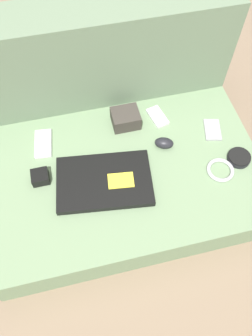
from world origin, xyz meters
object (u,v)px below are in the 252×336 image
(laptop, at_px, (104,181))
(phone_black, at_px, (157,117))
(camera_pouch, at_px, (126,118))
(charger_brick, at_px, (40,177))
(speaker_puck, at_px, (239,158))
(phone_silver, at_px, (43,143))
(phone_small, at_px, (212,130))
(computer_mouse, at_px, (164,143))

(laptop, bearing_deg, phone_black, 49.83)
(camera_pouch, bearing_deg, charger_brick, -153.04)
(speaker_puck, relative_size, phone_black, 0.78)
(speaker_puck, bearing_deg, camera_pouch, 144.45)
(speaker_puck, bearing_deg, charger_brick, 173.40)
(laptop, distance_m, phone_black, 0.36)
(charger_brick, bearing_deg, laptop, -16.79)
(camera_pouch, bearing_deg, phone_silver, -175.32)
(laptop, bearing_deg, phone_small, 23.40)
(laptop, height_order, computer_mouse, computer_mouse)
(laptop, distance_m, speaker_puck, 0.50)
(camera_pouch, height_order, charger_brick, camera_pouch)
(computer_mouse, xyz_separation_m, speaker_puck, (0.25, -0.12, -0.01))
(laptop, xyz_separation_m, phone_black, (0.27, 0.24, -0.01))
(phone_black, relative_size, charger_brick, 1.84)
(phone_silver, relative_size, phone_black, 1.20)
(charger_brick, bearing_deg, camera_pouch, 26.96)
(phone_silver, xyz_separation_m, camera_pouch, (0.33, 0.03, 0.02))
(computer_mouse, xyz_separation_m, camera_pouch, (-0.12, 0.14, 0.01))
(computer_mouse, xyz_separation_m, charger_brick, (-0.47, -0.04, -0.00))
(computer_mouse, relative_size, phone_small, 0.74)
(camera_pouch, bearing_deg, phone_black, -0.45)
(phone_small, relative_size, charger_brick, 1.90)
(computer_mouse, relative_size, speaker_puck, 0.98)
(phone_silver, height_order, charger_brick, charger_brick)
(speaker_puck, height_order, phone_small, speaker_puck)
(computer_mouse, bearing_deg, camera_pouch, 150.95)
(speaker_puck, relative_size, camera_pouch, 0.80)
(laptop, height_order, charger_brick, charger_brick)
(computer_mouse, relative_size, phone_black, 0.76)
(phone_small, distance_m, charger_brick, 0.68)
(speaker_puck, distance_m, camera_pouch, 0.45)
(laptop, xyz_separation_m, charger_brick, (-0.22, 0.07, 0.01))
(computer_mouse, bearing_deg, phone_silver, -172.80)
(phone_black, bearing_deg, camera_pouch, 166.89)
(phone_black, bearing_deg, charger_brick, -172.44)
(phone_small, bearing_deg, phone_black, 163.79)
(laptop, bearing_deg, charger_brick, 170.58)
(computer_mouse, distance_m, phone_silver, 0.46)
(speaker_puck, xyz_separation_m, phone_black, (-0.24, 0.26, -0.01))
(phone_small, distance_m, camera_pouch, 0.34)
(phone_black, bearing_deg, speaker_puck, -60.61)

